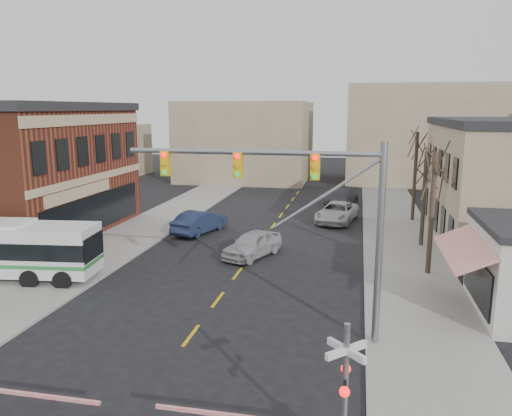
{
  "coord_description": "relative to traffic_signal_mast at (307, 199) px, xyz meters",
  "views": [
    {
      "loc": [
        6.46,
        -16.1,
        9.16
      ],
      "look_at": [
        0.74,
        11.61,
        3.5
      ],
      "focal_mm": 35.0,
      "sensor_mm": 36.0,
      "label": 1
    }
  ],
  "objects": [
    {
      "name": "tree_east_b",
      "position": [
        6.21,
        15.27,
        -2.48
      ],
      "size": [
        0.28,
        0.28,
        6.3
      ],
      "color": "#382B21",
      "rests_on": "sidewalk_east"
    },
    {
      "name": "traffic_signal_mast",
      "position": [
        0.0,
        0.0,
        0.0
      ],
      "size": [
        10.1,
        0.3,
        8.0
      ],
      "color": "gray",
      "rests_on": "ground"
    },
    {
      "name": "car_a",
      "position": [
        -4.46,
        10.69,
        -4.94
      ],
      "size": [
        3.55,
        5.11,
        1.61
      ],
      "primitive_type": "imported",
      "rotation": [
        0.0,
        0.0,
        -0.39
      ],
      "color": "#A2A1A5",
      "rests_on": "ground"
    },
    {
      "name": "tree_east_a",
      "position": [
        5.91,
        9.27,
        -2.25
      ],
      "size": [
        0.28,
        0.28,
        6.75
      ],
      "color": "#382B21",
      "rests_on": "sidewalk_east"
    },
    {
      "name": "car_b",
      "position": [
        -9.59,
        15.89,
        -4.9
      ],
      "size": [
        3.19,
        5.43,
        1.69
      ],
      "primitive_type": "imported",
      "rotation": [
        0.0,
        0.0,
        2.85
      ],
      "color": "#18223E",
      "rests_on": "ground"
    },
    {
      "name": "sidewalk_east",
      "position": [
        4.91,
        17.27,
        -5.69
      ],
      "size": [
        5.0,
        60.0,
        0.12
      ],
      "primitive_type": "cube",
      "color": "gray",
      "rests_on": "ground"
    },
    {
      "name": "rr_crossing_east",
      "position": [
        1.33,
        -7.24,
        -3.78
      ],
      "size": [
        5.6,
        1.36,
        4.0
      ],
      "color": "gray",
      "rests_on": "ground"
    },
    {
      "name": "tree_east_c",
      "position": [
        6.41,
        23.27,
        -2.03
      ],
      "size": [
        0.28,
        0.28,
        7.2
      ],
      "color": "#382B21",
      "rests_on": "sidewalk_east"
    },
    {
      "name": "sidewalk_west",
      "position": [
        -14.09,
        17.27,
        -5.69
      ],
      "size": [
        5.0,
        60.0,
        0.12
      ],
      "primitive_type": "cube",
      "color": "gray",
      "rests_on": "ground"
    },
    {
      "name": "pedestrian_far",
      "position": [
        -14.56,
        3.9,
        -4.84
      ],
      "size": [
        0.96,
        0.96,
        1.58
      ],
      "primitive_type": "imported",
      "rotation": [
        0.0,
        0.0,
        0.8
      ],
      "color": "#34355B",
      "rests_on": "sidewalk_west"
    },
    {
      "name": "ground",
      "position": [
        -4.59,
        -2.73,
        -5.75
      ],
      "size": [
        160.0,
        160.0,
        0.0
      ],
      "primitive_type": "plane",
      "color": "black",
      "rests_on": "ground"
    },
    {
      "name": "car_d",
      "position": [
        0.41,
        29.07,
        -4.98
      ],
      "size": [
        3.6,
        5.66,
        1.53
      ],
      "primitive_type": "imported",
      "rotation": [
        0.0,
        0.0,
        -0.3
      ],
      "color": "#47484D",
      "rests_on": "ground"
    },
    {
      "name": "car_c",
      "position": [
        0.31,
        21.69,
        -4.94
      ],
      "size": [
        3.72,
        6.18,
        1.61
      ],
      "primitive_type": "imported",
      "rotation": [
        0.0,
        0.0,
        -0.19
      ],
      "color": "silver",
      "rests_on": "ground"
    }
  ]
}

